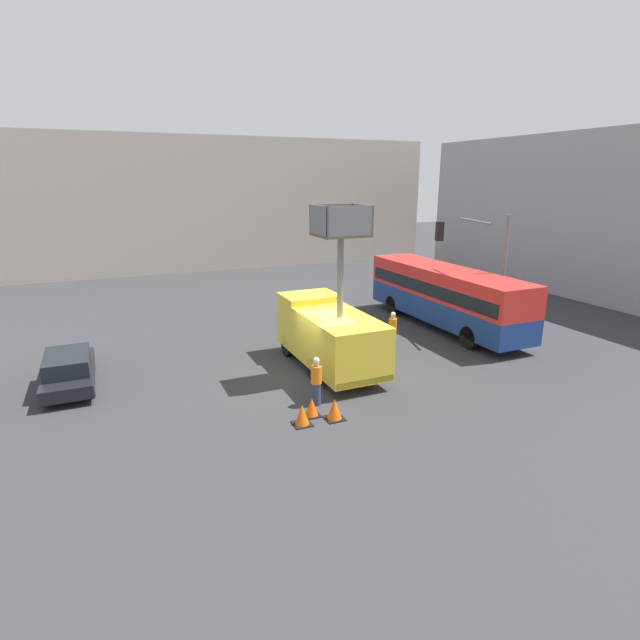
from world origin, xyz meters
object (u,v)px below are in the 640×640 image
Objects in this scene: traffic_light_pole at (481,255)px; traffic_cone_far_side at (302,415)px; road_worker_near_truck at (316,381)px; city_bus at (445,293)px; road_worker_directing at (393,330)px; parked_car_curbside at (69,370)px; traffic_cone_mid_road at (312,408)px; utility_truck at (329,332)px; traffic_cone_near_truck at (334,409)px.

traffic_cone_far_side is (-11.68, -5.54, -3.76)m from traffic_light_pole.
traffic_light_pole reaches higher than road_worker_near_truck.
traffic_light_pole reaches higher than city_bus.
parked_car_curbside is at bearing 88.34° from road_worker_directing.
traffic_light_pole reaches higher than road_worker_directing.
parked_car_curbside is at bearing 141.75° from traffic_cone_mid_road.
traffic_light_pole is 9.47× the size of traffic_cone_mid_road.
traffic_light_pole is at bearing -86.40° from road_worker_directing.
road_worker_directing is (5.70, 4.24, -0.02)m from road_worker_near_truck.
road_worker_near_truck is 1.06m from traffic_cone_mid_road.
utility_truck is 10.18m from parked_car_curbside.
traffic_light_pole is 12.82m from traffic_cone_mid_road.
traffic_cone_near_truck is at bearing -152.04° from traffic_light_pole.
city_bus is 15.28× the size of traffic_cone_near_truck.
city_bus is 4.79m from road_worker_directing.
city_bus is at bearing 36.54° from traffic_cone_near_truck.
utility_truck reaches higher than traffic_light_pole.
traffic_cone_mid_road is (-0.48, -0.74, -0.58)m from road_worker_near_truck.
traffic_cone_far_side is (-11.02, -7.27, -1.54)m from city_bus.
road_worker_near_truck is 9.57m from parked_car_curbside.
utility_truck is at bearing 109.66° from road_worker_directing.
city_bus is at bearing 33.42° from traffic_cone_far_side.
parked_car_curbside is at bearing 101.41° from road_worker_near_truck.
traffic_cone_far_side is at bearing -124.28° from utility_truck.
city_bus reaches higher than road_worker_directing.
traffic_cone_mid_road is (-10.49, -6.82, -1.57)m from city_bus.
road_worker_directing is at bearing -4.03° from parked_car_curbside.
city_bus is 18.10m from parked_car_curbside.
road_worker_directing reaches higher than parked_car_curbside.
traffic_light_pole is 19.01m from parked_car_curbside.
road_worker_near_truck is 2.79× the size of traffic_cone_mid_road.
road_worker_near_truck is at bearing 49.67° from traffic_cone_far_side.
traffic_light_pole is 12.52m from traffic_cone_near_truck.
road_worker_near_truck is (-10.01, -6.08, -0.99)m from city_bus.
parked_car_curbside is (-13.73, 0.97, -0.16)m from road_worker_directing.
traffic_light_pole reaches higher than traffic_cone_mid_road.
utility_truck is at bearing -12.27° from parked_car_curbside.
traffic_cone_mid_road is (-11.15, -5.09, -3.79)m from traffic_light_pole.
road_worker_near_truck is 2.47× the size of traffic_cone_near_truck.
road_worker_directing is at bearing 39.00° from traffic_cone_far_side.
traffic_cone_mid_road is at bearing 131.24° from road_worker_directing.
utility_truck is 0.62× the size of city_bus.
road_worker_near_truck is 2.56× the size of traffic_cone_far_side.
parked_car_curbside is (-8.14, 6.46, 0.36)m from traffic_cone_near_truck.
road_worker_near_truck is 0.39× the size of parked_car_curbside.
road_worker_directing is at bearing -178.77° from traffic_light_pole.
utility_truck is 1.12× the size of traffic_light_pole.
road_worker_near_truck is (-10.66, -4.35, -3.20)m from traffic_light_pole.
road_worker_directing reaches higher than traffic_cone_far_side.
utility_truck is at bearing 99.73° from city_bus.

